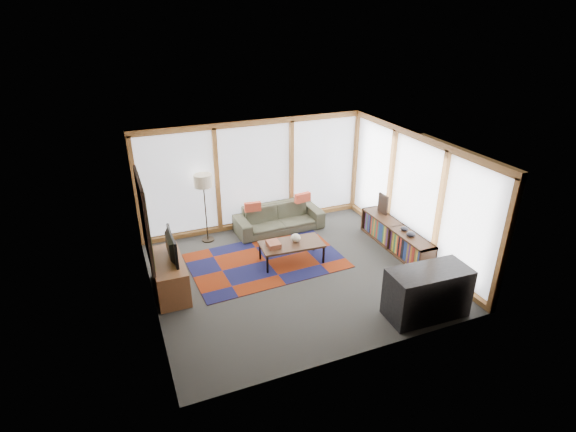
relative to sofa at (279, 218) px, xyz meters
name	(u,v)px	position (x,y,z in m)	size (l,w,h in m)	color
ground	(295,273)	(-0.40, -1.95, -0.30)	(5.50, 5.50, 0.00)	#30302E
room_envelope	(308,189)	(0.10, -1.39, 1.24)	(5.52, 5.02, 2.62)	#4A3A33
rug	(266,261)	(-0.78, -1.27, -0.30)	(3.13, 2.01, 0.01)	maroon
sofa	(279,218)	(0.00, 0.00, 0.00)	(2.08, 0.81, 0.61)	#343425
pillow_left	(253,207)	(-0.65, -0.01, 0.41)	(0.38, 0.11, 0.21)	#BB422A
pillow_right	(303,198)	(0.63, 0.05, 0.41)	(0.40, 0.12, 0.22)	#BB422A
floor_lamp	(205,208)	(-1.71, 0.11, 0.50)	(0.40, 0.40, 1.60)	black
coffee_table	(292,252)	(-0.29, -1.49, -0.09)	(1.29, 0.65, 0.43)	#321E0F
book_stack	(273,244)	(-0.69, -1.47, 0.18)	(0.25, 0.31, 0.10)	brown
vase	(296,238)	(-0.19, -1.45, 0.22)	(0.21, 0.21, 0.18)	beige
bookshelf	(395,237)	(2.03, -1.84, -0.02)	(0.41, 2.24, 0.56)	#321E0F
bowl_a	(411,234)	(2.02, -2.36, 0.30)	(0.19, 0.19, 0.10)	black
bowl_b	(404,229)	(2.06, -2.08, 0.30)	(0.16, 0.16, 0.08)	black
shelf_picture	(383,204)	(2.12, -1.13, 0.48)	(0.04, 0.34, 0.45)	black
tv_console	(169,276)	(-2.82, -1.63, 0.03)	(0.56, 1.33, 0.67)	brown
television	(168,247)	(-2.78, -1.59, 0.62)	(0.89, 0.12, 0.51)	black
bar_counter	(427,293)	(1.17, -4.01, 0.14)	(1.40, 0.65, 0.89)	black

